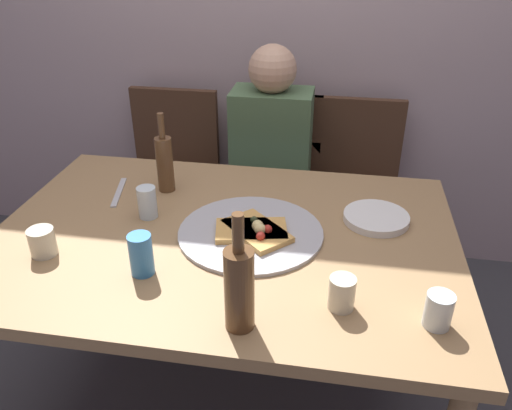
{
  "coord_description": "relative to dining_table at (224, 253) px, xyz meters",
  "views": [
    {
      "loc": [
        0.33,
        -1.33,
        1.63
      ],
      "look_at": [
        0.09,
        0.11,
        0.81
      ],
      "focal_mm": 35.98,
      "sensor_mm": 36.0,
      "label": 1
    }
  ],
  "objects": [
    {
      "name": "soda_can",
      "position": [
        -0.18,
        -0.24,
        0.14
      ],
      "size": [
        0.07,
        0.07,
        0.12
      ],
      "primitive_type": "cylinder",
      "color": "#337AC1",
      "rests_on": "dining_table"
    },
    {
      "name": "plate_stack",
      "position": [
        0.48,
        0.16,
        0.09
      ],
      "size": [
        0.21,
        0.21,
        0.02
      ],
      "primitive_type": "cylinder",
      "color": "white",
      "rests_on": "dining_table"
    },
    {
      "name": "pizza_slice_extra",
      "position": [
        0.11,
        -0.01,
        0.1
      ],
      "size": [
        0.25,
        0.25,
        0.05
      ],
      "color": "tan",
      "rests_on": "pizza_tray"
    },
    {
      "name": "pizza_slice_last",
      "position": [
        0.09,
        -0.0,
        0.1
      ],
      "size": [
        0.24,
        0.17,
        0.05
      ],
      "color": "tan",
      "rests_on": "pizza_tray"
    },
    {
      "name": "pizza_tray",
      "position": [
        0.09,
        0.01,
        0.08
      ],
      "size": [
        0.46,
        0.46,
        0.01
      ],
      "primitive_type": "cylinder",
      "color": "#ADADB2",
      "rests_on": "dining_table"
    },
    {
      "name": "beer_bottle",
      "position": [
        0.13,
        -0.4,
        0.19
      ],
      "size": [
        0.07,
        0.07,
        0.31
      ],
      "color": "brown",
      "rests_on": "dining_table"
    },
    {
      "name": "dining_table",
      "position": [
        0.0,
        0.0,
        0.0
      ],
      "size": [
        1.46,
        1.02,
        0.76
      ],
      "color": "#99754C",
      "rests_on": "ground_plane"
    },
    {
      "name": "guest_in_sweater",
      "position": [
        0.03,
        0.76,
        -0.04
      ],
      "size": [
        0.36,
        0.56,
        1.17
      ],
      "rotation": [
        0.0,
        0.0,
        3.14
      ],
      "color": "#4C6B47",
      "rests_on": "ground_plane"
    },
    {
      "name": "ground_plane",
      "position": [
        0.0,
        0.0,
        -0.68
      ],
      "size": [
        8.0,
        8.0,
        0.0
      ],
      "primitive_type": "plane",
      "color": "#424247"
    },
    {
      "name": "chair_middle",
      "position": [
        0.03,
        0.91,
        -0.17
      ],
      "size": [
        0.44,
        0.44,
        0.9
      ],
      "rotation": [
        0.0,
        0.0,
        3.14
      ],
      "color": "#472D1E",
      "rests_on": "ground_plane"
    },
    {
      "name": "tumbler_far",
      "position": [
        0.6,
        -0.32,
        0.12
      ],
      "size": [
        0.07,
        0.07,
        0.09
      ],
      "primitive_type": "cylinder",
      "color": "silver",
      "rests_on": "dining_table"
    },
    {
      "name": "tumbler_near",
      "position": [
        0.37,
        -0.29,
        0.12
      ],
      "size": [
        0.07,
        0.07,
        0.09
      ],
      "primitive_type": "cylinder",
      "color": "beige",
      "rests_on": "dining_table"
    },
    {
      "name": "wine_glass",
      "position": [
        -0.27,
        0.06,
        0.13
      ],
      "size": [
        0.06,
        0.06,
        0.11
      ],
      "primitive_type": "cylinder",
      "color": "silver",
      "rests_on": "dining_table"
    },
    {
      "name": "wine_bottle",
      "position": [
        -0.27,
        0.26,
        0.19
      ],
      "size": [
        0.06,
        0.06,
        0.29
      ],
      "color": "brown",
      "rests_on": "dining_table"
    },
    {
      "name": "chair_left",
      "position": [
        -0.49,
        0.91,
        -0.17
      ],
      "size": [
        0.44,
        0.44,
        0.9
      ],
      "rotation": [
        0.0,
        0.0,
        3.14
      ],
      "color": "#472D1E",
      "rests_on": "ground_plane"
    },
    {
      "name": "chair_right",
      "position": [
        0.42,
        0.91,
        -0.17
      ],
      "size": [
        0.44,
        0.44,
        0.9
      ],
      "rotation": [
        0.0,
        0.0,
        3.14
      ],
      "color": "#472D1E",
      "rests_on": "ground_plane"
    },
    {
      "name": "table_knife",
      "position": [
        -0.43,
        0.21,
        0.08
      ],
      "size": [
        0.07,
        0.22,
        0.01
      ],
      "primitive_type": "cube",
      "rotation": [
        0.0,
        0.0,
        1.79
      ],
      "color": "#B7B7BC",
      "rests_on": "dining_table"
    },
    {
      "name": "short_glass",
      "position": [
        -0.5,
        -0.2,
        0.12
      ],
      "size": [
        0.08,
        0.08,
        0.08
      ],
      "primitive_type": "cylinder",
      "color": "beige",
      "rests_on": "dining_table"
    }
  ]
}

